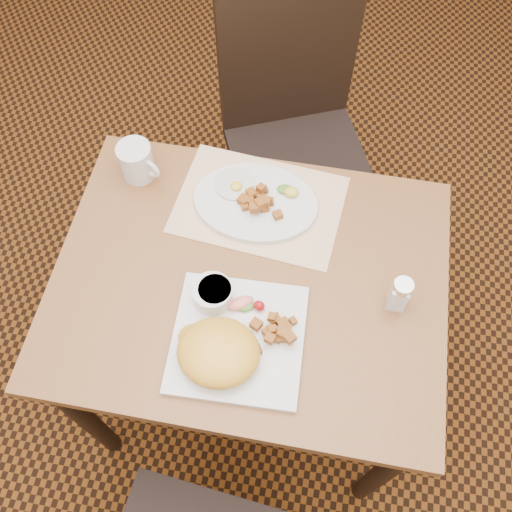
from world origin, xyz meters
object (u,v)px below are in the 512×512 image
object	(u,v)px
table	(250,298)
salt_shaker	(399,294)
plate_square	(238,339)
coffee_mug	(137,161)
plate_oval	(255,203)
chair_far	(294,127)

from	to	relation	value
table	salt_shaker	distance (m)	0.37
plate_square	salt_shaker	bearing A→B (deg)	24.20
table	salt_shaker	size ratio (longest dim) A/B	9.00
coffee_mug	plate_oval	bearing A→B (deg)	-8.06
chair_far	salt_shaker	distance (m)	0.78
salt_shaker	coffee_mug	distance (m)	0.70
plate_oval	salt_shaker	bearing A→B (deg)	-30.26
chair_far	salt_shaker	world-z (taller)	chair_far
table	chair_far	bearing A→B (deg)	88.31
plate_square	coffee_mug	xyz separation A→B (m)	(-0.33, 0.40, 0.04)
plate_square	table	bearing A→B (deg)	91.56
table	plate_square	size ratio (longest dim) A/B	3.21
plate_square	plate_oval	bearing A→B (deg)	94.27
plate_oval	chair_far	bearing A→B (deg)	84.79
salt_shaker	table	bearing A→B (deg)	179.14
chair_far	coffee_mug	xyz separation A→B (m)	(-0.35, -0.41, 0.26)
plate_square	chair_far	bearing A→B (deg)	88.92
plate_oval	coffee_mug	size ratio (longest dim) A/B	2.72
plate_square	plate_oval	size ratio (longest dim) A/B	0.92
plate_square	salt_shaker	distance (m)	0.36
chair_far	coffee_mug	world-z (taller)	chair_far
table	plate_oval	world-z (taller)	plate_oval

